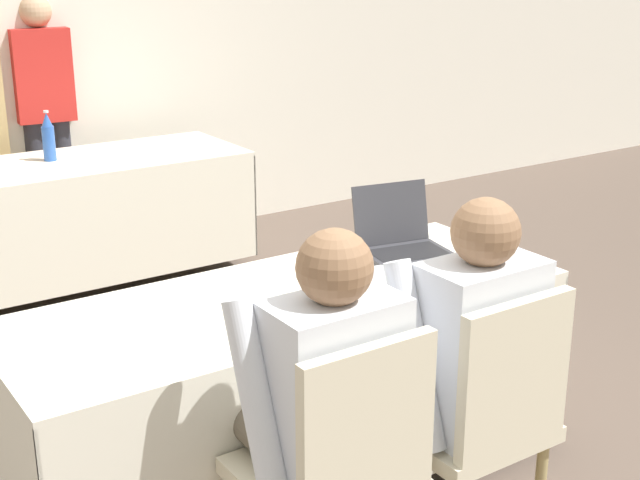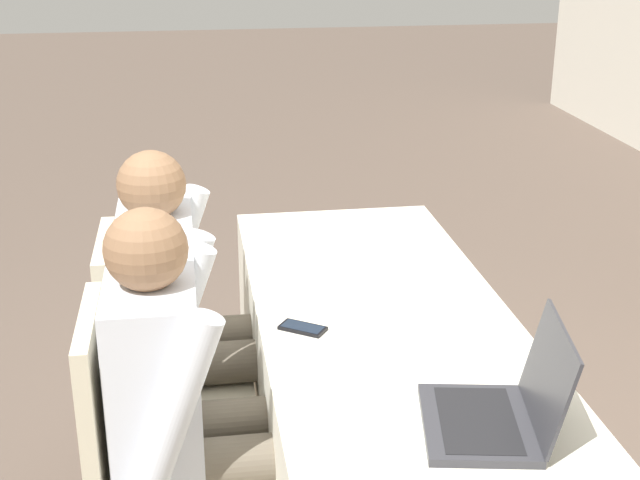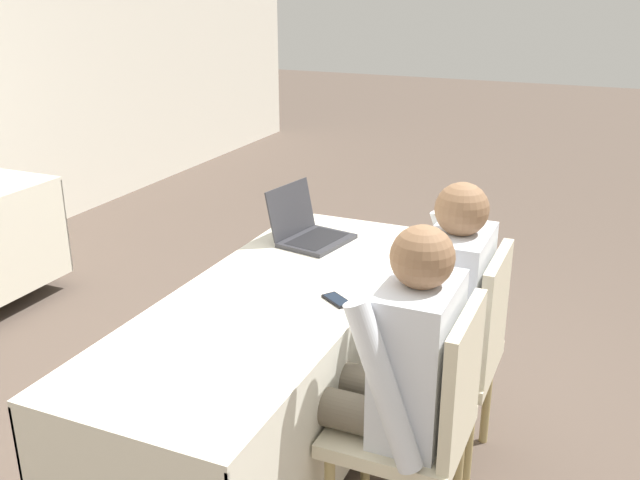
{
  "view_description": "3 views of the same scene",
  "coord_description": "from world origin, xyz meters",
  "px_view_note": "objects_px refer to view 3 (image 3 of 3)",
  "views": [
    {
      "loc": [
        -1.46,
        -2.37,
        1.85
      ],
      "look_at": [
        0.0,
        -0.19,
        0.99
      ],
      "focal_mm": 50.0,
      "sensor_mm": 36.0,
      "label": 1
    },
    {
      "loc": [
        2.24,
        -0.53,
        1.84
      ],
      "look_at": [
        0.0,
        -0.19,
        0.99
      ],
      "focal_mm": 50.0,
      "sensor_mm": 36.0,
      "label": 2
    },
    {
      "loc": [
        -2.22,
        -1.17,
        1.88
      ],
      "look_at": [
        0.0,
        -0.19,
        0.99
      ],
      "focal_mm": 40.0,
      "sensor_mm": 36.0,
      "label": 3
    }
  ],
  "objects_px": {
    "person_checkered_shirt": "(393,370)",
    "person_white_shirt": "(435,307)",
    "cell_phone": "(337,300)",
    "chair_near_right": "(458,348)",
    "laptop": "(309,231)",
    "chair_near_left": "(421,419)"
  },
  "relations": [
    {
      "from": "person_checkered_shirt",
      "to": "person_white_shirt",
      "type": "height_order",
      "value": "same"
    },
    {
      "from": "cell_phone",
      "to": "person_white_shirt",
      "type": "xyz_separation_m",
      "value": [
        0.22,
        -0.32,
        -0.06
      ]
    },
    {
      "from": "chair_near_right",
      "to": "laptop",
      "type": "bearing_deg",
      "value": -112.68
    },
    {
      "from": "person_checkered_shirt",
      "to": "person_white_shirt",
      "type": "bearing_deg",
      "value": -180.0
    },
    {
      "from": "chair_near_right",
      "to": "chair_near_left",
      "type": "bearing_deg",
      "value": 0.0
    },
    {
      "from": "person_white_shirt",
      "to": "chair_near_left",
      "type": "bearing_deg",
      "value": 11.38
    },
    {
      "from": "laptop",
      "to": "person_checkered_shirt",
      "type": "height_order",
      "value": "person_checkered_shirt"
    },
    {
      "from": "chair_near_right",
      "to": "person_white_shirt",
      "type": "relative_size",
      "value": 0.78
    },
    {
      "from": "chair_near_right",
      "to": "person_white_shirt",
      "type": "distance_m",
      "value": 0.19
    },
    {
      "from": "laptop",
      "to": "cell_phone",
      "type": "xyz_separation_m",
      "value": [
        -0.55,
        -0.37,
        -0.04
      ]
    },
    {
      "from": "chair_near_right",
      "to": "person_white_shirt",
      "type": "xyz_separation_m",
      "value": [
        0.0,
        0.1,
        0.16
      ]
    },
    {
      "from": "person_checkered_shirt",
      "to": "person_white_shirt",
      "type": "relative_size",
      "value": 1.0
    },
    {
      "from": "cell_phone",
      "to": "chair_near_left",
      "type": "xyz_separation_m",
      "value": [
        -0.3,
        -0.42,
        -0.22
      ]
    },
    {
      "from": "chair_near_left",
      "to": "chair_near_right",
      "type": "bearing_deg",
      "value": -180.0
    },
    {
      "from": "laptop",
      "to": "chair_near_right",
      "type": "xyz_separation_m",
      "value": [
        -0.33,
        -0.79,
        -0.27
      ]
    },
    {
      "from": "laptop",
      "to": "person_checkered_shirt",
      "type": "xyz_separation_m",
      "value": [
        -0.85,
        -0.69,
        -0.11
      ]
    },
    {
      "from": "laptop",
      "to": "person_checkered_shirt",
      "type": "distance_m",
      "value": 1.1
    },
    {
      "from": "chair_near_right",
      "to": "person_checkered_shirt",
      "type": "xyz_separation_m",
      "value": [
        -0.52,
        0.1,
        0.16
      ]
    },
    {
      "from": "cell_phone",
      "to": "chair_near_right",
      "type": "height_order",
      "value": "chair_near_right"
    },
    {
      "from": "laptop",
      "to": "person_white_shirt",
      "type": "xyz_separation_m",
      "value": [
        -0.33,
        -0.69,
        -0.11
      ]
    },
    {
      "from": "cell_phone",
      "to": "chair_near_left",
      "type": "bearing_deg",
      "value": -90.3
    },
    {
      "from": "laptop",
      "to": "chair_near_left",
      "type": "xyz_separation_m",
      "value": [
        -0.85,
        -0.79,
        -0.27
      ]
    }
  ]
}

